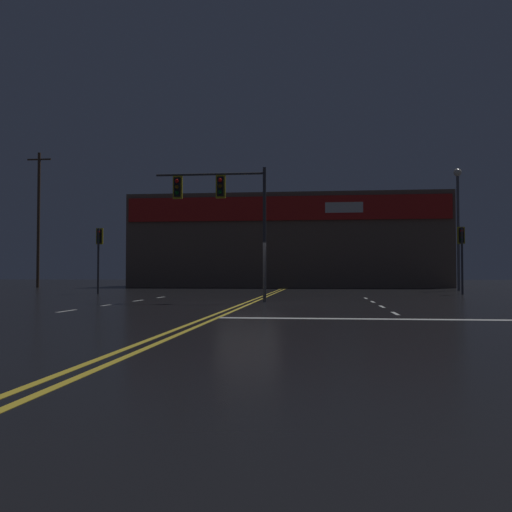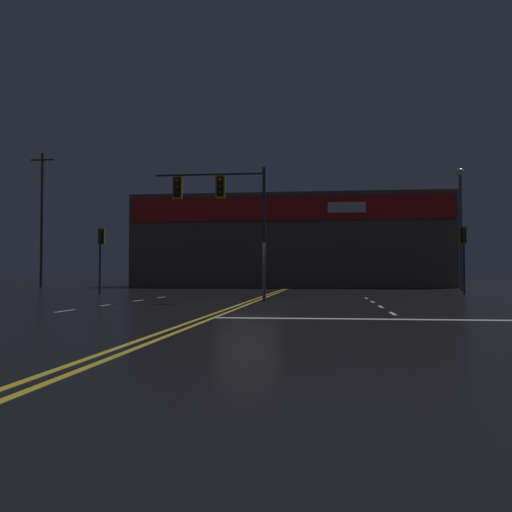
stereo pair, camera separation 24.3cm
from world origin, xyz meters
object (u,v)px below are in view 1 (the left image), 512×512
Objects in this scene: traffic_signal_median at (220,199)px; traffic_signal_corner_northeast at (461,245)px; streetlight_near_right at (458,212)px; traffic_signal_corner_northwest at (99,245)px.

traffic_signal_corner_northeast is (12.42, 10.29, -1.47)m from traffic_signal_median.
streetlight_near_right reaches higher than traffic_signal_median.
streetlight_near_right reaches higher than traffic_signal_corner_northeast.
traffic_signal_corner_northeast is 21.53m from traffic_signal_corner_northwest.
traffic_signal_median is 1.45× the size of traffic_signal_corner_northeast.
traffic_signal_median is 0.65× the size of streetlight_near_right.
traffic_signal_corner_northeast is at bearing 2.29° from traffic_signal_corner_northwest.
traffic_signal_median is 16.19m from traffic_signal_corner_northeast.
traffic_signal_corner_northwest is at bearing -177.71° from traffic_signal_corner_northeast.
traffic_signal_corner_northwest is at bearing -159.37° from streetlight_near_right.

